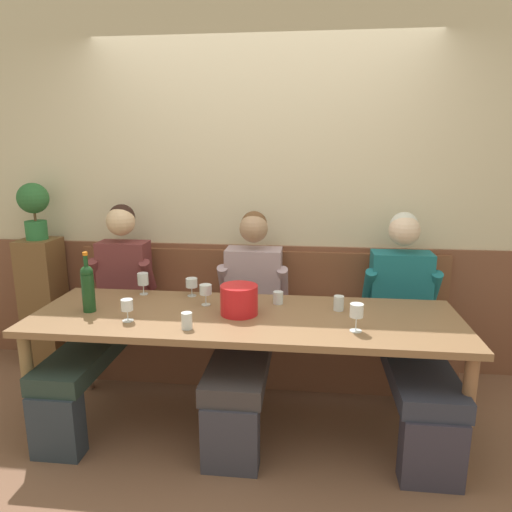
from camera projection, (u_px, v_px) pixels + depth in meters
name	position (u px, v px, depth m)	size (l,w,h in m)	color
ground_plane	(242.00, 440.00, 2.80)	(6.80, 6.80, 0.02)	brown
room_wall_back	(261.00, 189.00, 3.54)	(6.80, 0.08, 2.80)	beige
wood_wainscot_panel	(260.00, 305.00, 3.69)	(6.80, 0.03, 0.97)	brown
wall_bench	(257.00, 340.00, 3.54)	(2.84, 0.42, 0.94)	brown
dining_table	(245.00, 326.00, 2.78)	(2.54, 0.81, 0.74)	brown
person_center_left_seat	(107.00, 306.00, 3.22)	(0.47, 1.27, 1.30)	#29323D
person_center_right_seat	(248.00, 314.00, 3.11)	(0.51, 1.26, 1.27)	#333440
person_right_seat	(409.00, 320.00, 3.00)	(0.52, 1.27, 1.28)	#312E3D
ice_bucket	(239.00, 300.00, 2.75)	(0.22, 0.22, 0.18)	red
wine_bottle_clear_water	(88.00, 287.00, 2.78)	(0.08, 0.08, 0.37)	#173F1C
wine_glass_center_rear	(143.00, 280.00, 3.12)	(0.07, 0.07, 0.15)	silver
wine_glass_right_end	(127.00, 306.00, 2.64)	(0.07, 0.07, 0.13)	silver
wine_glass_left_end	(206.00, 290.00, 2.91)	(0.08, 0.08, 0.13)	silver
wine_glass_by_bottle	(192.00, 284.00, 3.09)	(0.08, 0.08, 0.12)	silver
wine_glass_mid_left	(357.00, 312.00, 2.49)	(0.07, 0.07, 0.15)	silver
water_tumbler_center	(187.00, 321.00, 2.54)	(0.06, 0.06, 0.09)	silver
water_tumbler_right	(278.00, 298.00, 2.95)	(0.06, 0.06, 0.08)	silver
water_tumbler_left	(339.00, 303.00, 2.83)	(0.06, 0.06, 0.09)	silver
corner_pedestal	(44.00, 302.00, 3.71)	(0.28, 0.28, 1.02)	brown
potted_plant	(34.00, 206.00, 3.53)	(0.23, 0.23, 0.43)	#296E39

